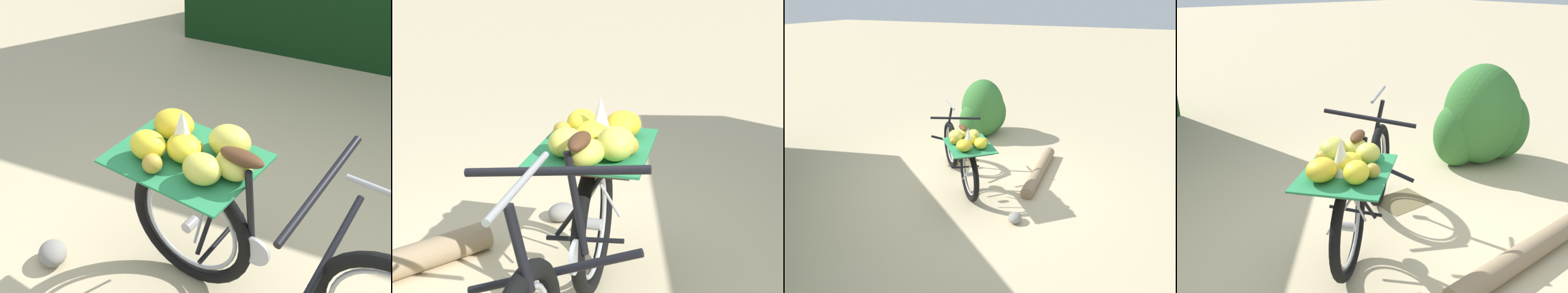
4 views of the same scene
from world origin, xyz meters
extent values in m
torus|color=black|center=(0.22, 0.25, 0.36)|extent=(0.59, 0.54, 0.73)
torus|color=#B7B7BC|center=(0.22, 0.25, 0.36)|extent=(0.44, 0.39, 0.57)
cylinder|color=#B7B7BC|center=(0.22, 0.25, 0.36)|extent=(0.10, 0.10, 0.06)
cylinder|color=black|center=(-0.32, -0.23, 0.53)|extent=(0.49, 0.55, 0.30)
cylinder|color=black|center=(-0.27, -0.18, 0.92)|extent=(0.50, 0.56, 0.11)
cylinder|color=black|center=(-0.03, 0.03, 0.64)|extent=(0.10, 0.11, 0.49)
cylinder|color=black|center=(0.08, 0.13, 0.38)|extent=(0.27, 0.30, 0.05)
cylinder|color=black|center=(0.11, 0.15, 0.59)|extent=(0.23, 0.26, 0.47)
ellipsoid|color=#4C2D19|center=(0.02, 0.07, 0.91)|extent=(0.22, 0.21, 0.06)
cylinder|color=#B7B7BC|center=(-0.06, 0.00, 0.40)|extent=(0.13, 0.12, 0.16)
cylinder|color=#B7B7BC|center=(0.15, 0.19, 0.56)|extent=(0.15, 0.16, 0.39)
cylinder|color=#B7B7BC|center=(0.31, 0.33, 0.56)|extent=(0.17, 0.19, 0.39)
cube|color=brown|center=(0.24, 0.27, 0.76)|extent=(0.74, 0.73, 0.02)
cube|color=#287F4C|center=(0.24, 0.27, 0.78)|extent=(0.87, 0.86, 0.01)
ellipsoid|color=#CCC64C|center=(0.06, 0.09, 0.84)|extent=(0.22, 0.20, 0.12)
ellipsoid|color=gold|center=(0.43, 0.29, 0.85)|extent=(0.28, 0.27, 0.14)
ellipsoid|color=#CCC64C|center=(0.05, 0.24, 0.85)|extent=(0.24, 0.24, 0.13)
ellipsoid|color=yellow|center=(0.23, 0.28, 0.84)|extent=(0.21, 0.18, 0.13)
ellipsoid|color=#CCC64C|center=(0.21, 0.06, 0.86)|extent=(0.27, 0.27, 0.16)
ellipsoid|color=yellow|center=(0.28, 0.44, 0.85)|extent=(0.24, 0.23, 0.14)
sphere|color=#B29333|center=(0.17, 0.44, 0.83)|extent=(0.09, 0.09, 0.09)
sphere|color=gold|center=(0.30, 0.08, 0.83)|extent=(0.09, 0.09, 0.09)
sphere|color=gold|center=(0.25, 0.22, 0.82)|extent=(0.08, 0.08, 0.08)
cone|color=white|center=(0.28, 0.28, 0.90)|extent=(0.20, 0.20, 0.24)
ellipsoid|color=gray|center=(0.49, 0.98, 0.06)|extent=(0.19, 0.16, 0.12)
camera|label=1|loc=(-1.95, 0.72, 2.43)|focal=54.10mm
camera|label=2|loc=(-1.25, -1.80, 1.70)|focal=50.95mm
camera|label=3|loc=(3.97, 2.09, 2.49)|focal=33.16mm
camera|label=4|loc=(1.59, 2.37, 1.92)|focal=40.15mm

